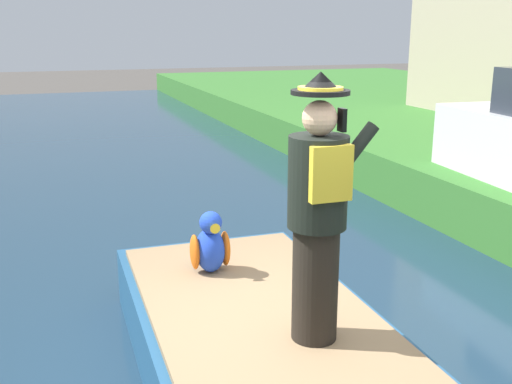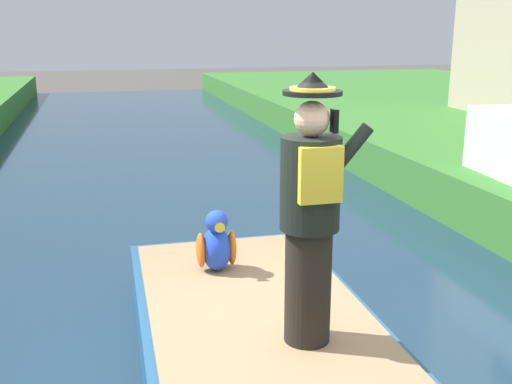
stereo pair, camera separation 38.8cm
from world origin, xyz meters
name	(u,v)px [view 2 (the right image)]	position (x,y,z in m)	size (l,w,h in m)	color
boat	(266,363)	(0.00, -0.02, 0.40)	(1.87, 4.23, 0.61)	#23517A
person_pirate	(310,213)	(0.22, -0.29, 1.64)	(0.61, 0.42, 1.85)	black
parrot_plush	(216,244)	(-0.15, 1.12, 0.95)	(0.36, 0.34, 0.57)	blue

